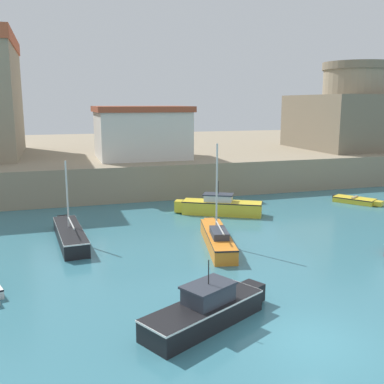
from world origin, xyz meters
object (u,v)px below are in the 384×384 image
at_px(motorboat_black_1, 207,309).
at_px(dinghy_yellow_4, 356,200).
at_px(sailboat_black_2, 70,234).
at_px(sailboat_orange_6, 217,238).
at_px(harbor_shed_near_wharf, 142,132).
at_px(motorboat_yellow_5, 220,206).
at_px(fortress, 353,116).

bearing_deg(motorboat_black_1, dinghy_yellow_4, 40.40).
distance_m(motorboat_black_1, sailboat_black_2, 12.15).
bearing_deg(sailboat_orange_6, motorboat_black_1, -112.90).
xyz_separation_m(sailboat_orange_6, harbor_shed_near_wharf, (-0.59, 18.07, 4.71)).
bearing_deg(motorboat_yellow_5, harbor_shed_near_wharf, 106.24).
height_order(dinghy_yellow_4, sailboat_orange_6, sailboat_orange_6).
height_order(fortress, harbor_shed_near_wharf, fortress).
distance_m(dinghy_yellow_4, fortress, 17.15).
bearing_deg(dinghy_yellow_4, harbor_shed_near_wharf, 143.23).
bearing_deg(harbor_shed_near_wharf, dinghy_yellow_4, -36.77).
bearing_deg(sailboat_black_2, motorboat_black_1, -69.42).
bearing_deg(dinghy_yellow_4, motorboat_black_1, -139.60).
relative_size(motorboat_yellow_5, sailboat_orange_6, 0.89).
distance_m(sailboat_black_2, fortress, 35.90).
height_order(motorboat_yellow_5, harbor_shed_near_wharf, harbor_shed_near_wharf).
bearing_deg(harbor_shed_near_wharf, motorboat_black_1, -96.21).
bearing_deg(motorboat_black_1, motorboat_yellow_5, 67.53).
bearing_deg(motorboat_yellow_5, sailboat_black_2, -161.39).
height_order(motorboat_black_1, dinghy_yellow_4, motorboat_black_1).
distance_m(sailboat_orange_6, fortress, 31.42).
bearing_deg(motorboat_yellow_5, motorboat_black_1, -112.47).
xyz_separation_m(sailboat_black_2, fortress, (31.13, 16.89, 5.91)).
distance_m(sailboat_black_2, harbor_shed_near_wharf, 17.14).
bearing_deg(harbor_shed_near_wharf, fortress, 4.87).
relative_size(motorboat_yellow_5, fortress, 0.52).
relative_size(motorboat_black_1, sailboat_orange_6, 0.82).
height_order(motorboat_black_1, motorboat_yellow_5, motorboat_yellow_5).
relative_size(sailboat_orange_6, fortress, 0.58).
relative_size(sailboat_black_2, motorboat_yellow_5, 1.14).
xyz_separation_m(motorboat_black_1, harbor_shed_near_wharf, (2.85, 26.22, 4.65)).
height_order(motorboat_black_1, sailboat_orange_6, sailboat_orange_6).
distance_m(sailboat_black_2, motorboat_yellow_5, 11.00).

